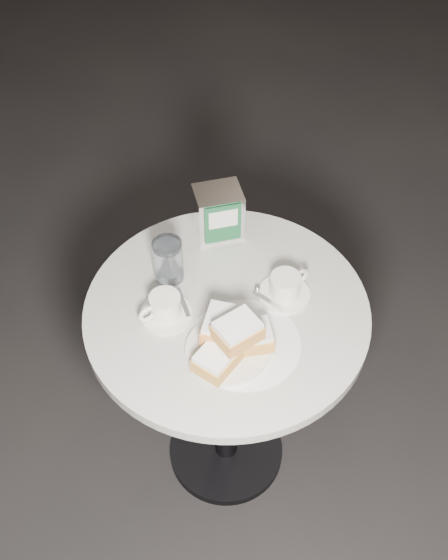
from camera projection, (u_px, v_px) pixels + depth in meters
ground at (226, 452)px, 2.27m from camera, size 7.00×7.00×0.00m
cafe_table at (227, 355)px, 1.86m from camera, size 0.70×0.70×0.74m
sugar_spill at (245, 343)px, 1.64m from camera, size 0.29×0.29×0.00m
beignet_plate at (230, 341)px, 1.59m from camera, size 0.24×0.24×0.13m
coffee_cup_left at (165, 308)px, 1.67m from camera, size 0.16×0.16×0.07m
coffee_cup_right at (285, 287)px, 1.71m from camera, size 0.16×0.16×0.07m
water_glass_left at (168, 261)px, 1.73m from camera, size 0.09×0.09×0.12m
water_glass_right at (227, 221)px, 1.84m from camera, size 0.06×0.06×0.10m
napkin_dispenser at (218, 212)px, 1.83m from camera, size 0.13×0.11×0.14m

